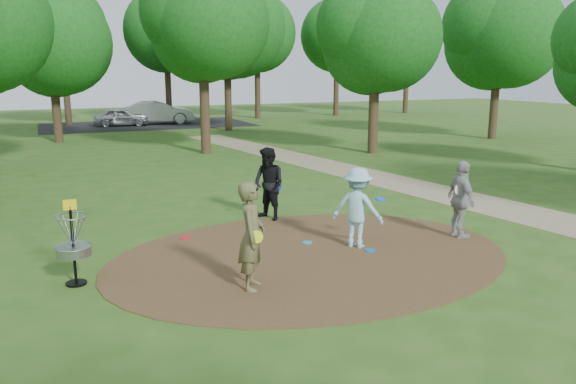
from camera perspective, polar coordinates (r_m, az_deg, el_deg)
name	(u,v)px	position (r m, az deg, el deg)	size (l,w,h in m)	color
ground	(312,256)	(11.53, 2.43, -6.51)	(100.00, 100.00, 0.00)	#2D5119
dirt_clearing	(312,256)	(11.53, 2.43, -6.47)	(8.40, 8.40, 0.02)	#47301C
footpath	(487,205)	(16.77, 19.59, -1.21)	(2.00, 40.00, 0.01)	#8C7A5B
parking_lot	(147,125)	(40.54, -14.10, 6.65)	(14.00, 8.00, 0.01)	black
player_observer_with_disc	(252,236)	(9.60, -3.72, -4.50)	(0.72, 0.82, 1.89)	brown
player_throwing_with_disc	(357,208)	(11.95, 7.07, -1.61)	(1.29, 1.26, 1.72)	#94CBDD
player_walking_with_disc	(269,184)	(14.04, -1.98, 0.80)	(0.99, 1.10, 1.84)	black
player_waiting_with_disc	(461,200)	(13.11, 17.17, -0.75)	(0.63, 1.10, 1.76)	#9D9C9F
disc_ground_cyan	(307,243)	(12.30, 1.97, -5.15)	(0.22, 0.22, 0.02)	#1994CC
disc_ground_blue	(370,250)	(11.91, 8.33, -5.88)	(0.22, 0.22, 0.02)	blue
disc_ground_red	(185,238)	(12.82, -10.40, -4.63)	(0.22, 0.22, 0.02)	red
car_left	(121,117)	(39.94, -16.60, 7.31)	(1.45, 3.60, 1.23)	#9F9FA6
car_right	(158,112)	(40.76, -13.10, 7.87)	(1.72, 4.93, 1.62)	#94989B
disc_golf_basket	(72,237)	(10.48, -21.05, -4.28)	(0.63, 0.63, 1.54)	black
tree_ring	(240,26)	(19.85, -4.92, 16.48)	(37.25, 45.71, 9.19)	#332316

